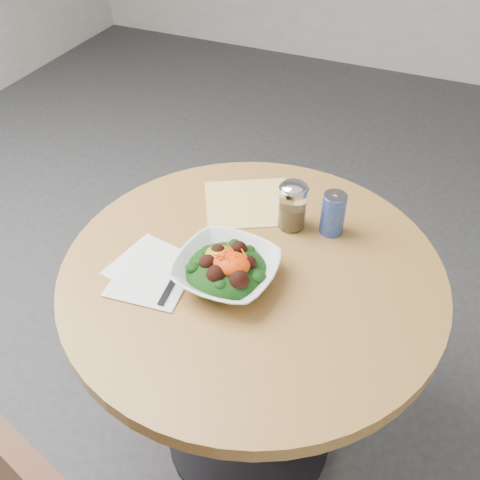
{
  "coord_description": "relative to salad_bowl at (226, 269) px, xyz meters",
  "views": [
    {
      "loc": [
        0.33,
        -0.83,
        1.62
      ],
      "look_at": [
        -0.04,
        0.02,
        0.81
      ],
      "focal_mm": 40.0,
      "sensor_mm": 36.0,
      "label": 1
    }
  ],
  "objects": [
    {
      "name": "spice_shaker",
      "position": [
        0.07,
        0.24,
        0.03
      ],
      "size": [
        0.07,
        0.07,
        0.13
      ],
      "color": "silver",
      "rests_on": "table"
    },
    {
      "name": "ground",
      "position": [
        0.04,
        0.06,
        -0.78
      ],
      "size": [
        6.0,
        6.0,
        0.0
      ],
      "primitive_type": "plane",
      "color": "#303032",
      "rests_on": "ground"
    },
    {
      "name": "salad_bowl",
      "position": [
        0.0,
        0.0,
        0.0
      ],
      "size": [
        0.24,
        0.24,
        0.09
      ],
      "color": "white",
      "rests_on": "table"
    },
    {
      "name": "fork",
      "position": [
        -0.11,
        -0.03,
        -0.03
      ],
      "size": [
        0.04,
        0.19,
        0.0
      ],
      "color": "black",
      "rests_on": "table"
    },
    {
      "name": "table",
      "position": [
        0.04,
        0.06,
        -0.23
      ],
      "size": [
        0.9,
        0.9,
        0.75
      ],
      "color": "black",
      "rests_on": "ground"
    },
    {
      "name": "paper_napkins",
      "position": [
        -0.17,
        -0.05,
        -0.03
      ],
      "size": [
        0.21,
        0.22,
        0.0
      ],
      "color": "white",
      "rests_on": "table"
    },
    {
      "name": "beverage_can",
      "position": [
        0.17,
        0.26,
        0.02
      ],
      "size": [
        0.06,
        0.06,
        0.11
      ],
      "color": "navy",
      "rests_on": "table"
    },
    {
      "name": "cloth_napkin",
      "position": [
        -0.06,
        0.28,
        -0.03
      ],
      "size": [
        0.3,
        0.29,
        0.0
      ],
      "primitive_type": "cube",
      "rotation": [
        0.0,
        0.0,
        0.5
      ],
      "color": "#F3A80C",
      "rests_on": "table"
    }
  ]
}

